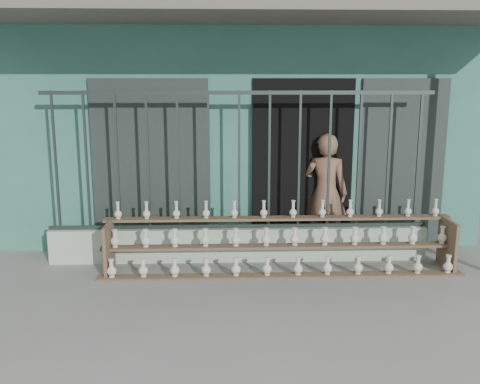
{
  "coord_description": "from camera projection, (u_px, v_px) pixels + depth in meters",
  "views": [
    {
      "loc": [
        -0.25,
        -5.55,
        2.37
      ],
      "look_at": [
        0.0,
        1.0,
        1.0
      ],
      "focal_mm": 40.0,
      "sensor_mm": 36.0,
      "label": 1
    }
  ],
  "objects": [
    {
      "name": "elderly_woman",
      "position": [
        326.0,
        193.0,
        7.44
      ],
      "size": [
        0.71,
        0.58,
        1.67
      ],
      "primitive_type": "imported",
      "rotation": [
        0.0,
        0.0,
        2.79
      ],
      "color": "brown",
      "rests_on": "ground"
    },
    {
      "name": "ground",
      "position": [
        243.0,
        299.0,
        5.92
      ],
      "size": [
        60.0,
        60.0,
        0.0
      ],
      "primitive_type": "plane",
      "color": "slate"
    },
    {
      "name": "workshop_building",
      "position": [
        234.0,
        122.0,
        9.73
      ],
      "size": [
        7.4,
        6.6,
        3.21
      ],
      "color": "#336B5A",
      "rests_on": "ground"
    },
    {
      "name": "shelf_rack",
      "position": [
        280.0,
        243.0,
        6.73
      ],
      "size": [
        4.5,
        0.68,
        0.85
      ],
      "color": "brown",
      "rests_on": "ground"
    },
    {
      "name": "security_fence",
      "position": [
        239.0,
        161.0,
        6.92
      ],
      "size": [
        5.0,
        0.04,
        1.8
      ],
      "color": "#283330",
      "rests_on": "parapet_wall"
    },
    {
      "name": "parapet_wall",
      "position": [
        239.0,
        244.0,
        7.15
      ],
      "size": [
        5.0,
        0.2,
        0.45
      ],
      "primitive_type": "cube",
      "color": "#A7BFA4",
      "rests_on": "ground"
    }
  ]
}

